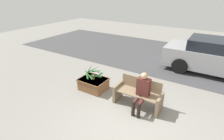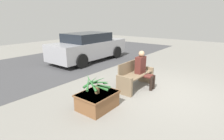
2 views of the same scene
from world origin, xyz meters
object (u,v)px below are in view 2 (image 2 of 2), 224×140
(person_seated, at_px, (143,68))
(parked_car, at_px, (89,47))
(planter_box, at_px, (97,100))
(potted_plant, at_px, (97,84))
(bench, at_px, (135,76))

(person_seated, distance_m, parked_car, 4.65)
(planter_box, distance_m, potted_plant, 0.44)
(planter_box, bearing_deg, potted_plant, 54.26)
(bench, bearing_deg, potted_plant, 178.14)
(potted_plant, xyz_separation_m, parked_car, (3.79, 4.05, 0.10))
(bench, height_order, potted_plant, potted_plant)
(person_seated, bearing_deg, parked_car, 67.65)
(potted_plant, bearing_deg, bench, -1.86)
(person_seated, relative_size, potted_plant, 1.71)
(potted_plant, bearing_deg, person_seated, -7.10)
(planter_box, relative_size, parked_car, 0.22)
(bench, distance_m, person_seated, 0.38)
(bench, bearing_deg, planter_box, 178.60)
(planter_box, distance_m, parked_car, 5.58)
(parked_car, bearing_deg, person_seated, -112.35)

